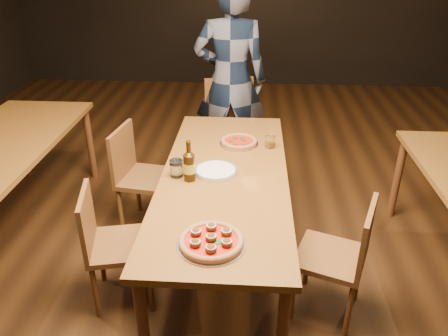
# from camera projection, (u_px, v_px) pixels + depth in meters

# --- Properties ---
(ground) EXTENTS (9.00, 9.00, 0.00)m
(ground) POSITION_uv_depth(u_px,v_px,m) (224.00, 266.00, 3.13)
(ground) COLOR black
(table_main) EXTENTS (0.80, 2.00, 0.75)m
(table_main) POSITION_uv_depth(u_px,v_px,m) (225.00, 184.00, 2.82)
(table_main) COLOR brown
(table_main) RESTS_ON ground
(chair_main_nw) EXTENTS (0.46, 0.46, 0.82)m
(chair_main_nw) POSITION_uv_depth(u_px,v_px,m) (121.00, 244.00, 2.69)
(chair_main_nw) COLOR brown
(chair_main_nw) RESTS_ON ground
(chair_main_sw) EXTENTS (0.46, 0.46, 0.87)m
(chair_main_sw) POSITION_uv_depth(u_px,v_px,m) (148.00, 177.00, 3.39)
(chair_main_sw) COLOR brown
(chair_main_sw) RESTS_ON ground
(chair_main_e) EXTENTS (0.50, 0.50, 0.83)m
(chair_main_e) POSITION_uv_depth(u_px,v_px,m) (331.00, 256.00, 2.59)
(chair_main_e) COLOR brown
(chair_main_e) RESTS_ON ground
(chair_end) EXTENTS (0.55, 0.55, 0.99)m
(chair_end) POSITION_uv_depth(u_px,v_px,m) (232.00, 131.00, 4.06)
(chair_end) COLOR brown
(chair_end) RESTS_ON ground
(pizza_meatball) EXTENTS (0.34, 0.34, 0.06)m
(pizza_meatball) POSITION_uv_depth(u_px,v_px,m) (211.00, 241.00, 2.13)
(pizza_meatball) COLOR #B7B7BF
(pizza_meatball) RESTS_ON table_main
(pizza_margherita) EXTENTS (0.28, 0.28, 0.04)m
(pizza_margherita) POSITION_uv_depth(u_px,v_px,m) (239.00, 142.00, 3.18)
(pizza_margherita) COLOR #B7B7BF
(pizza_margherita) RESTS_ON table_main
(plate_stack) EXTENTS (0.27, 0.27, 0.03)m
(plate_stack) POSITION_uv_depth(u_px,v_px,m) (216.00, 171.00, 2.79)
(plate_stack) COLOR white
(plate_stack) RESTS_ON table_main
(beer_bottle) EXTENTS (0.07, 0.07, 0.26)m
(beer_bottle) POSITION_uv_depth(u_px,v_px,m) (189.00, 167.00, 2.67)
(beer_bottle) COLOR black
(beer_bottle) RESTS_ON table_main
(water_glass) EXTENTS (0.09, 0.09, 0.11)m
(water_glass) POSITION_uv_depth(u_px,v_px,m) (176.00, 168.00, 2.74)
(water_glass) COLOR white
(water_glass) RESTS_ON table_main
(amber_glass) EXTENTS (0.07, 0.07, 0.09)m
(amber_glass) POSITION_uv_depth(u_px,v_px,m) (270.00, 142.00, 3.12)
(amber_glass) COLOR #A26E12
(amber_glass) RESTS_ON table_main
(diner) EXTENTS (0.68, 0.45, 1.84)m
(diner) POSITION_uv_depth(u_px,v_px,m) (230.00, 81.00, 4.02)
(diner) COLOR black
(diner) RESTS_ON ground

